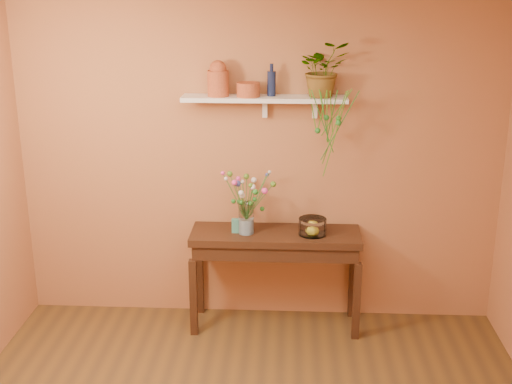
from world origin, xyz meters
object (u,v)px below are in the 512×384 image
object	(u,v)px
terracotta_jug	(218,79)
glass_vase	(246,220)
blue_bottle	(271,83)
sideboard	(276,246)
spider_plant	(323,69)
glass_bowl	(312,227)
bouquet	(248,189)

from	to	relation	value
terracotta_jug	glass_vase	xyz separation A→B (m)	(0.22, -0.13, -1.12)
terracotta_jug	blue_bottle	bearing A→B (deg)	5.09
sideboard	spider_plant	bearing A→B (deg)	19.25
glass_bowl	sideboard	bearing A→B (deg)	174.01
glass_vase	glass_bowl	distance (m)	0.54
terracotta_jug	spider_plant	xyz separation A→B (m)	(0.82, 0.02, 0.08)
terracotta_jug	bouquet	world-z (taller)	terracotta_jug
sideboard	glass_vase	world-z (taller)	glass_vase
blue_bottle	glass_bowl	bearing A→B (deg)	-25.98
sideboard	glass_bowl	size ratio (longest dim) A/B	6.19
spider_plant	glass_bowl	world-z (taller)	spider_plant
terracotta_jug	glass_vase	size ratio (longest dim) A/B	1.08
blue_bottle	glass_vase	distance (m)	1.12
sideboard	glass_vase	distance (m)	0.34
bouquet	glass_bowl	distance (m)	0.61
glass_bowl	terracotta_jug	bearing A→B (deg)	170.23
glass_vase	spider_plant	bearing A→B (deg)	14.82
terracotta_jug	glass_bowl	world-z (taller)	terracotta_jug
bouquet	sideboard	bearing A→B (deg)	9.53
sideboard	glass_bowl	bearing A→B (deg)	-5.99
glass_vase	bouquet	distance (m)	0.27
sideboard	blue_bottle	distance (m)	1.33
glass_vase	bouquet	world-z (taller)	bouquet
terracotta_jug	bouquet	xyz separation A→B (m)	(0.24, -0.14, -0.85)
blue_bottle	bouquet	bearing A→B (deg)	-135.24
sideboard	glass_vase	xyz separation A→B (m)	(-0.24, -0.03, 0.23)
terracotta_jug	glass_bowl	bearing A→B (deg)	-9.77
terracotta_jug	spider_plant	distance (m)	0.82
terracotta_jug	spider_plant	size ratio (longest dim) A/B	0.65
blue_bottle	glass_bowl	world-z (taller)	blue_bottle
glass_vase	blue_bottle	bearing A→B (deg)	41.51
terracotta_jug	glass_bowl	xyz separation A→B (m)	(0.76, -0.13, -1.17)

